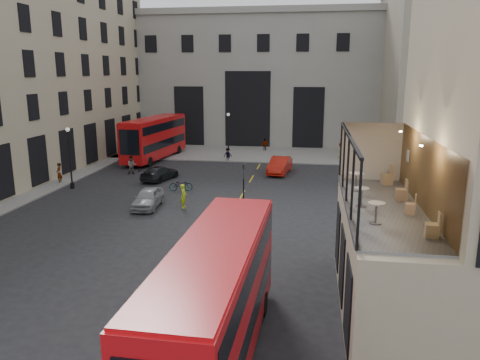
# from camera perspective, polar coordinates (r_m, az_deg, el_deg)

# --- Properties ---
(ground) EXTENTS (140.00, 140.00, 0.00)m
(ground) POSITION_cam_1_polar(r_m,az_deg,el_deg) (21.67, -1.61, -14.32)
(ground) COLOR black
(ground) RESTS_ON ground
(host_frontage) EXTENTS (3.00, 11.00, 4.50)m
(host_frontage) POSITION_cam_1_polar(r_m,az_deg,el_deg) (20.64, 16.64, -9.46)
(host_frontage) COLOR tan
(host_frontage) RESTS_ON ground
(cafe_floor) EXTENTS (3.00, 10.00, 0.10)m
(cafe_floor) POSITION_cam_1_polar(r_m,az_deg,el_deg) (19.90, 17.08, -3.32)
(cafe_floor) COLOR slate
(cafe_floor) RESTS_ON host_frontage
(gateway) EXTENTS (35.00, 10.60, 18.00)m
(gateway) POSITION_cam_1_polar(r_m,az_deg,el_deg) (67.44, 1.55, 12.62)
(gateway) COLOR gray
(gateway) RESTS_ON ground
(building_right) EXTENTS (16.60, 18.60, 20.00)m
(building_right) POSITION_cam_1_polar(r_m,az_deg,el_deg) (61.14, 25.02, 12.32)
(building_right) COLOR gray
(building_right) RESTS_ON ground
(pavement_far) EXTENTS (40.00, 12.00, 0.12)m
(pavement_far) POSITION_cam_1_polar(r_m,az_deg,el_deg) (58.54, -0.72, 3.37)
(pavement_far) COLOR slate
(pavement_far) RESTS_ON ground
(traffic_light_near) EXTENTS (0.16, 0.20, 3.80)m
(traffic_light_near) POSITION_cam_1_polar(r_m,az_deg,el_deg) (32.14, 0.44, -0.48)
(traffic_light_near) COLOR black
(traffic_light_near) RESTS_ON ground
(traffic_light_far) EXTENTS (0.16, 0.20, 3.80)m
(traffic_light_far) POSITION_cam_1_polar(r_m,az_deg,el_deg) (50.99, -12.67, 4.28)
(traffic_light_far) COLOR black
(traffic_light_far) RESTS_ON ground
(street_lamp_a) EXTENTS (0.36, 0.36, 5.33)m
(street_lamp_a) POSITION_cam_1_polar(r_m,az_deg,el_deg) (42.90, -19.99, 2.14)
(street_lamp_a) COLOR black
(street_lamp_a) RESTS_ON ground
(street_lamp_b) EXTENTS (0.36, 0.36, 5.33)m
(street_lamp_b) POSITION_cam_1_polar(r_m,az_deg,el_deg) (54.29, -1.42, 5.09)
(street_lamp_b) COLOR black
(street_lamp_b) RESTS_ON ground
(bus_near) EXTENTS (2.83, 11.33, 4.50)m
(bus_near) POSITION_cam_1_polar(r_m,az_deg,el_deg) (16.29, -2.97, -14.13)
(bus_near) COLOR red
(bus_near) RESTS_ON ground
(bus_far) EXTENTS (4.02, 12.29, 4.82)m
(bus_far) POSITION_cam_1_polar(r_m,az_deg,el_deg) (54.77, -10.36, 5.28)
(bus_far) COLOR #B90C0E
(bus_far) RESTS_ON ground
(car_a) EXTENTS (2.00, 4.36, 1.45)m
(car_a) POSITION_cam_1_polar(r_m,az_deg,el_deg) (35.69, -11.16, -2.16)
(car_a) COLOR gray
(car_a) RESTS_ON ground
(car_b) EXTENTS (2.36, 5.15, 1.64)m
(car_b) POSITION_cam_1_polar(r_m,az_deg,el_deg) (46.83, 4.86, 1.79)
(car_b) COLOR #A6140A
(car_b) RESTS_ON ground
(car_c) EXTENTS (3.01, 4.89, 1.32)m
(car_c) POSITION_cam_1_polar(r_m,az_deg,el_deg) (44.47, -9.76, 0.83)
(car_c) COLOR black
(car_c) RESTS_ON ground
(bicycle) EXTENTS (2.05, 1.12, 1.02)m
(bicycle) POSITION_cam_1_polar(r_m,az_deg,el_deg) (40.26, -7.23, -0.59)
(bicycle) COLOR gray
(bicycle) RESTS_ON ground
(cyclist) EXTENTS (0.48, 0.69, 1.81)m
(cyclist) POSITION_cam_1_polar(r_m,az_deg,el_deg) (35.12, -6.91, -1.95)
(cyclist) COLOR #B4D516
(cyclist) RESTS_ON ground
(pedestrian_a) EXTENTS (1.09, 0.99, 1.82)m
(pedestrian_a) POSITION_cam_1_polar(r_m,az_deg,el_deg) (47.53, -13.05, 1.78)
(pedestrian_a) COLOR gray
(pedestrian_a) RESTS_ON ground
(pedestrian_b) EXTENTS (1.15, 1.01, 1.54)m
(pedestrian_b) POSITION_cam_1_polar(r_m,az_deg,el_deg) (52.90, -1.49, 3.09)
(pedestrian_b) COLOR gray
(pedestrian_b) RESTS_ON ground
(pedestrian_c) EXTENTS (1.04, 0.70, 1.64)m
(pedestrian_c) POSITION_cam_1_polar(r_m,az_deg,el_deg) (59.65, 3.06, 4.27)
(pedestrian_c) COLOR gray
(pedestrian_c) RESTS_ON ground
(pedestrian_d) EXTENTS (0.77, 1.04, 1.95)m
(pedestrian_d) POSITION_cam_1_polar(r_m,az_deg,el_deg) (55.57, 12.21, 3.50)
(pedestrian_d) COLOR gray
(pedestrian_d) RESTS_ON ground
(pedestrian_e) EXTENTS (0.58, 0.77, 1.90)m
(pedestrian_e) POSITION_cam_1_polar(r_m,az_deg,el_deg) (45.39, -21.19, 0.75)
(pedestrian_e) COLOR gray
(pedestrian_e) RESTS_ON ground
(cafe_table_near) EXTENTS (0.62, 0.62, 0.78)m
(cafe_table_near) POSITION_cam_1_polar(r_m,az_deg,el_deg) (17.57, 16.27, -3.50)
(cafe_table_near) COLOR silver
(cafe_table_near) RESTS_ON cafe_floor
(cafe_table_mid) EXTENTS (0.62, 0.62, 0.77)m
(cafe_table_mid) POSITION_cam_1_polar(r_m,az_deg,el_deg) (19.64, 14.59, -1.67)
(cafe_table_mid) COLOR beige
(cafe_table_mid) RESTS_ON cafe_floor
(cafe_table_far) EXTENTS (0.67, 0.67, 0.84)m
(cafe_table_far) POSITION_cam_1_polar(r_m,az_deg,el_deg) (22.13, 13.97, 0.12)
(cafe_table_far) COLOR white
(cafe_table_far) RESTS_ON cafe_floor
(cafe_chair_a) EXTENTS (0.47, 0.47, 0.87)m
(cafe_chair_a) POSITION_cam_1_polar(r_m,az_deg,el_deg) (16.84, 22.40, -5.61)
(cafe_chair_a) COLOR #D3B37A
(cafe_chair_a) RESTS_ON cafe_floor
(cafe_chair_b) EXTENTS (0.45, 0.45, 0.79)m
(cafe_chair_b) POSITION_cam_1_polar(r_m,az_deg,el_deg) (19.24, 20.06, -3.20)
(cafe_chair_b) COLOR tan
(cafe_chair_b) RESTS_ON cafe_floor
(cafe_chair_c) EXTENTS (0.47, 0.47, 0.91)m
(cafe_chair_c) POSITION_cam_1_polar(r_m,az_deg,el_deg) (21.13, 19.08, -1.60)
(cafe_chair_c) COLOR tan
(cafe_chair_c) RESTS_ON cafe_floor
(cafe_chair_d) EXTENTS (0.57, 0.57, 0.97)m
(cafe_chair_d) POSITION_cam_1_polar(r_m,az_deg,el_deg) (23.86, 17.49, 0.19)
(cafe_chair_d) COLOR tan
(cafe_chair_d) RESTS_ON cafe_floor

